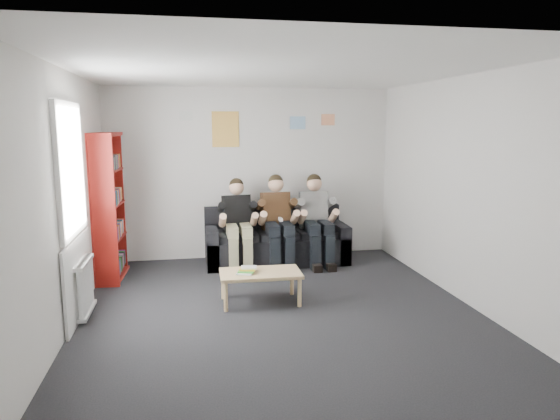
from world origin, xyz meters
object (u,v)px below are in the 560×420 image
sofa (276,243)px  bookshelf (110,207)px  coffee_table (260,276)px  person_right (317,220)px  person_middle (278,221)px  person_left (238,224)px

sofa → bookshelf: 2.53m
bookshelf → coffee_table: 2.43m
sofa → person_right: 0.74m
bookshelf → person_middle: size_ratio=1.47×
coffee_table → person_right: 1.96m
person_left → person_right: person_right is taller
person_middle → person_right: size_ratio=1.00×
sofa → bookshelf: bookshelf is taller
bookshelf → sofa: bearing=13.3°
coffee_table → person_left: bearing=93.8°
coffee_table → person_right: size_ratio=0.70×
person_left → person_middle: bearing=-8.0°
coffee_table → person_middle: person_middle is taller
coffee_table → sofa: bearing=74.4°
bookshelf → coffee_table: bookshelf is taller
person_middle → person_right: 0.60m
sofa → person_left: bearing=-161.7°
sofa → coffee_table: size_ratio=2.25×
bookshelf → coffee_table: bearing=-32.5°
coffee_table → person_middle: (0.50, 1.59, 0.34)m
sofa → person_left: 0.73m
sofa → coffee_table: 1.86m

